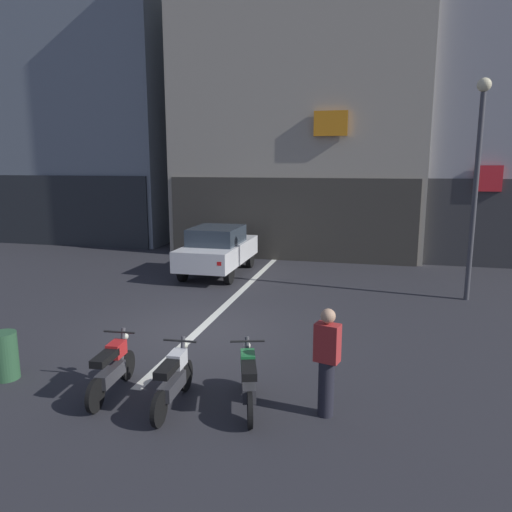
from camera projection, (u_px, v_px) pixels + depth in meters
ground_plane at (199, 331)px, 10.98m from camera, size 120.00×120.00×0.00m
lane_centre_line at (260, 273)px, 16.70m from camera, size 0.20×18.00×0.01m
building_corner_left at (95, 66)px, 24.43m from camera, size 9.23×7.59×17.12m
building_mid_block at (308, 107)px, 22.30m from camera, size 10.02×9.57×12.56m
car_white_crossing_near at (218, 249)px, 16.46m from camera, size 1.77×4.10×1.64m
street_lamp at (477, 166)px, 12.82m from camera, size 0.36×0.36×5.91m
motorcycle_red_row_leftmost at (112, 368)px, 7.91m from camera, size 0.55×1.67×0.98m
motorcycle_white_row_left_mid at (173, 379)px, 7.50m from camera, size 0.55×1.67×0.98m
motorcycle_green_row_centre at (248, 379)px, 7.48m from camera, size 0.65×1.62×0.98m
person_by_motorcycles at (327, 362)px, 7.16m from camera, size 0.41×0.31×1.67m
trash_bin at (5, 356)px, 8.48m from camera, size 0.44×0.44×0.85m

